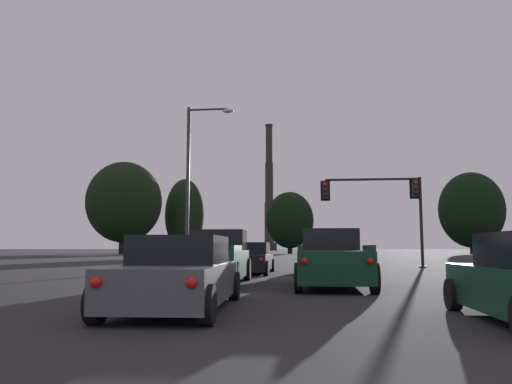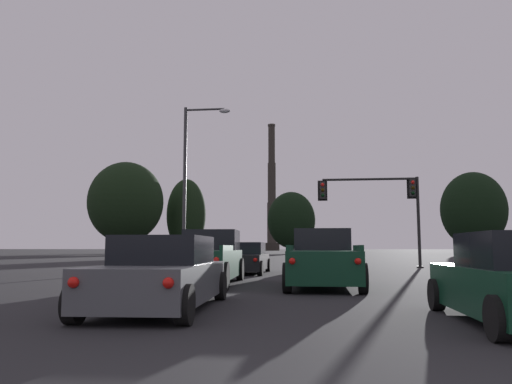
# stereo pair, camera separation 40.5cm
# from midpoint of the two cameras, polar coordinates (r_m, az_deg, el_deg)

# --- Properties ---
(pickup_truck_center_lane_second) EXTENTS (2.21, 5.52, 1.82)m
(pickup_truck_center_lane_second) POSITION_cam_midpoint_polar(r_m,az_deg,el_deg) (15.84, 7.97, -7.71)
(pickup_truck_center_lane_second) COLOR #0F3823
(pickup_truck_center_lane_second) RESTS_ON ground_plane
(sedan_left_lane_third) EXTENTS (2.15, 4.76, 1.43)m
(sedan_left_lane_third) POSITION_cam_midpoint_polar(r_m,az_deg,el_deg) (10.00, -9.96, -9.30)
(sedan_left_lane_third) COLOR #4C4F54
(sedan_left_lane_third) RESTS_ON ground_plane
(sedan_left_lane_front) EXTENTS (1.99, 4.71, 1.43)m
(sedan_left_lane_front) POSITION_cam_midpoint_polar(r_m,az_deg,el_deg) (23.26, -1.14, -7.64)
(sedan_left_lane_front) COLOR black
(sedan_left_lane_front) RESTS_ON ground_plane
(pickup_truck_left_lane_second) EXTENTS (2.41, 5.58, 1.82)m
(pickup_truck_left_lane_second) POSITION_cam_midpoint_polar(r_m,az_deg,el_deg) (16.71, -5.58, -7.67)
(pickup_truck_left_lane_second) COLOR #0F3823
(pickup_truck_left_lane_second) RESTS_ON ground_plane
(sedan_center_lane_front) EXTENTS (2.20, 4.78, 1.43)m
(sedan_center_lane_front) POSITION_cam_midpoint_polar(r_m,az_deg,el_deg) (23.31, 7.21, -7.59)
(sedan_center_lane_front) COLOR #232328
(sedan_center_lane_front) RESTS_ON ground_plane
(traffic_light_overhead_right) EXTENTS (6.10, 0.50, 5.39)m
(traffic_light_overhead_right) POSITION_cam_midpoint_polar(r_m,az_deg,el_deg) (30.90, 14.21, -0.66)
(traffic_light_overhead_right) COLOR black
(traffic_light_overhead_right) RESTS_ON ground_plane
(street_lamp) EXTENTS (2.76, 0.36, 9.44)m
(street_lamp) POSITION_cam_midpoint_polar(r_m,az_deg,el_deg) (29.35, -7.46, 2.49)
(street_lamp) COLOR #38383A
(street_lamp) RESTS_ON ground_plane
(smokestack) EXTENTS (5.38, 5.38, 45.53)m
(smokestack) POSITION_cam_midpoint_polar(r_m,az_deg,el_deg) (177.93, 1.46, -0.94)
(smokestack) COLOR #2B2722
(smokestack) RESTS_ON ground_plane
(treeline_center_left) EXTENTS (8.74, 7.87, 11.30)m
(treeline_center_left) POSITION_cam_midpoint_polar(r_m,az_deg,el_deg) (91.36, 3.76, -3.22)
(treeline_center_left) COLOR black
(treeline_center_left) RESTS_ON ground_plane
(treeline_far_right) EXTENTS (12.89, 11.60, 15.78)m
(treeline_far_right) POSITION_cam_midpoint_polar(r_m,az_deg,el_deg) (88.09, -14.98, -1.13)
(treeline_far_right) COLOR black
(treeline_far_right) RESTS_ON ground_plane
(treeline_left_mid) EXTENTS (11.05, 9.95, 14.24)m
(treeline_left_mid) POSITION_cam_midpoint_polar(r_m,az_deg,el_deg) (94.33, 23.29, -1.89)
(treeline_left_mid) COLOR black
(treeline_left_mid) RESTS_ON ground_plane
(treeline_center_right) EXTENTS (7.20, 6.48, 13.75)m
(treeline_center_right) POSITION_cam_midpoint_polar(r_m,az_deg,el_deg) (92.67, -8.29, -2.61)
(treeline_center_right) COLOR black
(treeline_center_right) RESTS_ON ground_plane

